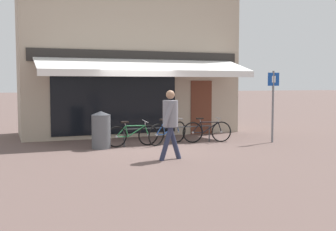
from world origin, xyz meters
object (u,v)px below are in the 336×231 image
object	(u,v)px
bicycle_green	(132,135)
litter_bin	(101,130)
pedestrian_adult	(170,118)
parking_sign	(273,99)
bicycle_blue	(168,133)
bicycle_black	(207,131)

from	to	relation	value
bicycle_green	litter_bin	distance (m)	1.04
pedestrian_adult	parking_sign	bearing A→B (deg)	-146.94
bicycle_green	parking_sign	xyz separation A→B (m)	(4.69, -0.85, 1.12)
bicycle_blue	bicycle_black	size ratio (longest dim) A/B	0.98
bicycle_green	parking_sign	world-z (taller)	parking_sign
bicycle_green	litter_bin	xyz separation A→B (m)	(-1.01, -0.03, 0.21)
bicycle_green	bicycle_blue	size ratio (longest dim) A/B	1.04
bicycle_green	bicycle_black	world-z (taller)	bicycle_black
bicycle_black	parking_sign	bearing A→B (deg)	-11.58
litter_bin	parking_sign	bearing A→B (deg)	-8.16
bicycle_black	bicycle_blue	bearing A→B (deg)	-173.25
bicycle_blue	litter_bin	xyz separation A→B (m)	(-2.23, -0.05, 0.19)
litter_bin	pedestrian_adult	bearing A→B (deg)	-63.38
litter_bin	parking_sign	size ratio (longest dim) A/B	0.48
pedestrian_adult	parking_sign	xyz separation A→B (m)	(4.43, 1.73, 0.37)
parking_sign	litter_bin	bearing A→B (deg)	171.84
bicycle_green	pedestrian_adult	distance (m)	2.69
bicycle_blue	parking_sign	size ratio (longest dim) A/B	0.69
bicycle_green	bicycle_blue	world-z (taller)	bicycle_blue
bicycle_green	bicycle_blue	distance (m)	1.21
litter_bin	bicycle_green	bearing A→B (deg)	1.83
pedestrian_adult	parking_sign	world-z (taller)	parking_sign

